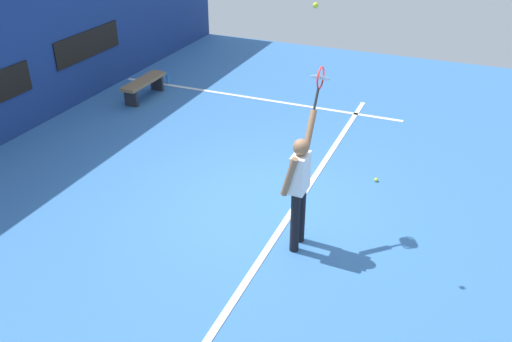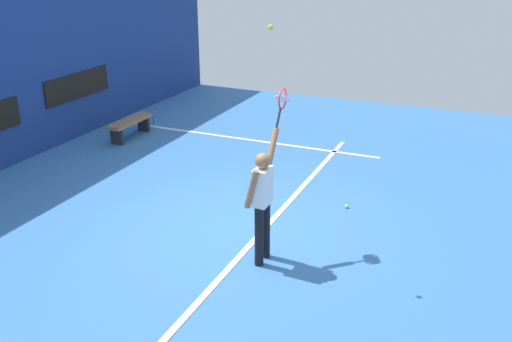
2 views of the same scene
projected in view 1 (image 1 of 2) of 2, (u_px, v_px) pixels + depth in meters
ground_plane at (264, 207)px, 8.71m from camera, size 18.00×18.00×0.00m
sponsor_banner_starboard at (88, 44)px, 12.40m from camera, size 2.20×0.03×0.60m
court_baseline at (291, 213)px, 8.55m from camera, size 10.00×0.10×0.01m
court_sideline at (253, 98)px, 12.82m from camera, size 0.10×7.00×0.01m
tennis_player at (299, 184)px, 7.34m from camera, size 0.79×0.31×1.93m
tennis_racket at (320, 80)px, 7.30m from camera, size 0.46×0.27×0.60m
tennis_ball at (316, 5)px, 6.18m from camera, size 0.07×0.07×0.07m
court_bench at (144, 84)px, 12.70m from camera, size 1.40×0.36×0.45m
water_bottle at (168, 79)px, 13.65m from camera, size 0.07×0.07×0.24m
spare_ball at (376, 180)px, 9.40m from camera, size 0.07×0.07×0.07m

